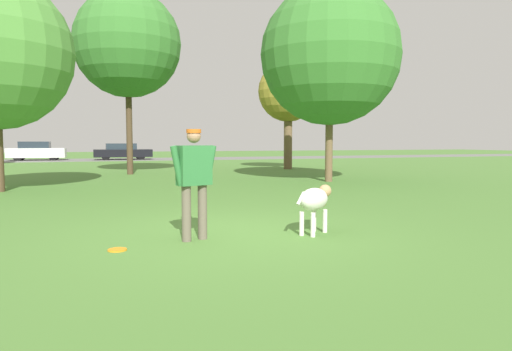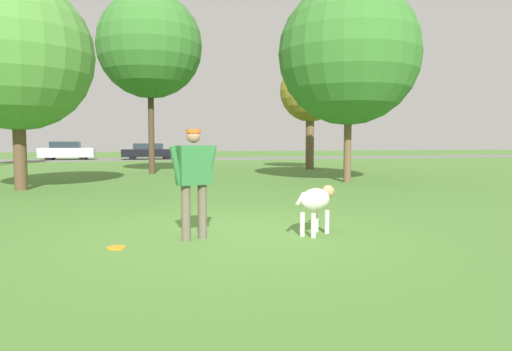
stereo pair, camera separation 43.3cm
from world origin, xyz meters
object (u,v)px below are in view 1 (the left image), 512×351
tree_far_right (288,92)px  parked_car_white (36,151)px  frisbee (117,250)px  parked_car_black (122,152)px  tree_mid_center (128,44)px  dog (315,200)px  tree_near_right (330,55)px  person (194,175)px

tree_far_right → parked_car_white: tree_far_right is taller
frisbee → parked_car_black: bearing=87.4°
frisbee → tree_mid_center: (0.99, 14.08, 5.44)m
dog → parked_car_white: (-7.59, 31.18, 0.18)m
dog → tree_near_right: size_ratio=0.13×
person → frisbee: size_ratio=6.46×
dog → frisbee: dog is taller
tree_far_right → parked_car_black: 17.29m
dog → parked_car_black: bearing=55.6°
dog → parked_car_white: size_ratio=0.22×
parked_car_black → person: bearing=-91.9°
person → parked_car_black: size_ratio=0.36×
frisbee → dog: bearing=3.4°
tree_far_right → dog: bearing=-111.3°
dog → parked_car_white: 32.10m
person → dog: person is taller
tree_far_right → parked_car_black: tree_far_right is taller
frisbee → parked_car_black: parked_car_black is taller
frisbee → tree_mid_center: bearing=86.0°
tree_near_right → parked_car_white: 26.37m
tree_mid_center → parked_car_black: (0.41, 16.62, -4.83)m
person → tree_mid_center: bearing=71.7°
tree_mid_center → tree_far_right: (7.85, 1.35, -1.58)m
tree_near_right → person: bearing=-128.5°
tree_mid_center → tree_near_right: 8.74m
person → frisbee: bearing=176.8°
frisbee → tree_far_right: 18.20m
dog → tree_mid_center: bearing=60.6°
tree_mid_center → parked_car_white: 18.80m
tree_far_right → parked_car_white: size_ratio=1.36×
dog → parked_car_white: parked_car_white is taller
parked_car_white → tree_far_right: bearing=-48.5°
parked_car_white → parked_car_black: parked_car_white is taller
tree_far_right → frisbee: bearing=-119.8°
dog → parked_car_black: 30.57m
tree_mid_center → tree_near_right: (6.35, -5.90, -1.12)m
tree_near_right → parked_car_black: bearing=104.8°
person → tree_mid_center: size_ratio=0.20×
dog → tree_near_right: bearing=23.8°
frisbee → parked_car_white: 31.71m
parked_car_white → dog: bearing=-75.3°
frisbee → tree_near_right: bearing=48.1°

